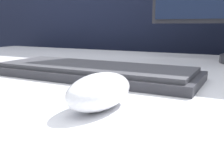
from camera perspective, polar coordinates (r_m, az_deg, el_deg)
name	(u,v)px	position (r m, az deg, el deg)	size (l,w,h in m)	color
partition_panel	(209,78)	(1.12, 20.28, 1.18)	(5.00, 0.03, 1.34)	black
computer_mouse_near	(100,91)	(0.31, -2.65, -1.57)	(0.07, 0.11, 0.04)	white
keyboard	(93,71)	(0.51, -4.10, 2.81)	(0.41, 0.16, 0.02)	#28282D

